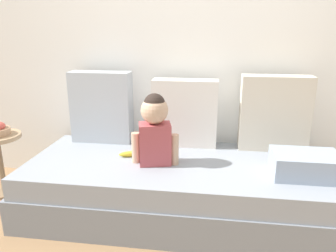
{
  "coord_description": "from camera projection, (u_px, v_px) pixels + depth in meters",
  "views": [
    {
      "loc": [
        0.21,
        -2.03,
        1.25
      ],
      "look_at": [
        -0.08,
        0.0,
        0.64
      ],
      "focal_mm": 34.3,
      "sensor_mm": 36.0,
      "label": 1
    }
  ],
  "objects": [
    {
      "name": "folded_blanket",
      "position": [
        305.0,
        165.0,
        1.97
      ],
      "size": [
        0.4,
        0.28,
        0.14
      ],
      "primitive_type": "cube",
      "color": "#8E9EB2",
      "rests_on": "couch"
    },
    {
      "name": "couch",
      "position": [
        179.0,
        187.0,
        2.25
      ],
      "size": [
        2.13,
        0.9,
        0.39
      ],
      "color": "gray",
      "rests_on": "ground"
    },
    {
      "name": "throw_pillow_right",
      "position": [
        274.0,
        113.0,
        2.36
      ],
      "size": [
        0.5,
        0.16,
        0.55
      ],
      "primitive_type": "cube",
      "color": "beige",
      "rests_on": "couch"
    },
    {
      "name": "back_wall",
      "position": [
        189.0,
        24.0,
        2.49
      ],
      "size": [
        5.33,
        0.1,
        2.58
      ],
      "primitive_type": "cube",
      "color": "white",
      "rests_on": "ground"
    },
    {
      "name": "throw_pillow_left",
      "position": [
        102.0,
        107.0,
        2.54
      ],
      "size": [
        0.47,
        0.16,
        0.56
      ],
      "primitive_type": "cube",
      "color": "#B2BCC6",
      "rests_on": "couch"
    },
    {
      "name": "toddler",
      "position": [
        155.0,
        128.0,
        2.1
      ],
      "size": [
        0.32,
        0.19,
        0.48
      ],
      "color": "#B24C51",
      "rests_on": "couch"
    },
    {
      "name": "ground_plane",
      "position": [
        179.0,
        211.0,
        2.31
      ],
      "size": [
        12.0,
        12.0,
        0.0
      ],
      "primitive_type": "plane",
      "color": "#93704C"
    },
    {
      "name": "throw_pillow_center",
      "position": [
        185.0,
        113.0,
        2.46
      ],
      "size": [
        0.49,
        0.16,
        0.51
      ],
      "primitive_type": "cube",
      "color": "silver",
      "rests_on": "couch"
    },
    {
      "name": "banana",
      "position": [
        131.0,
        154.0,
        2.28
      ],
      "size": [
        0.17,
        0.1,
        0.04
      ],
      "primitive_type": "ellipsoid",
      "rotation": [
        0.0,
        0.0,
        0.36
      ],
      "color": "yellow",
      "rests_on": "couch"
    }
  ]
}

